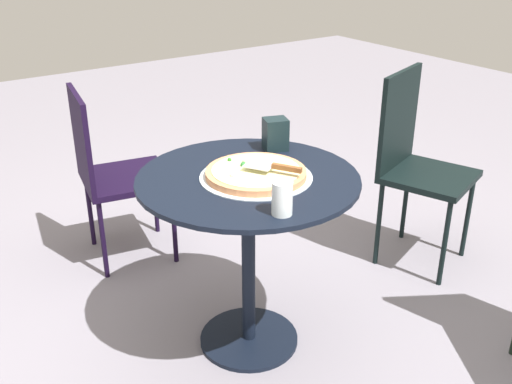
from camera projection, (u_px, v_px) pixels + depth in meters
ground_plane at (249, 340)px, 2.45m from camera, size 10.00×10.00×0.00m
patio_table at (248, 219)px, 2.22m from camera, size 0.81×0.81×0.74m
pizza_on_tray at (256, 173)px, 2.13m from camera, size 0.41×0.41×0.05m
pizza_server at (274, 167)px, 2.09m from camera, size 0.15×0.21×0.02m
drinking_cup at (282, 198)px, 1.85m from camera, size 0.07×0.07×0.11m
napkin_dispenser at (275, 134)px, 2.37m from camera, size 0.11×0.11×0.13m
patio_chair_near at (415, 156)px, 2.85m from camera, size 0.50×0.50×0.95m
patio_chair_far at (109, 166)px, 2.85m from camera, size 0.48×0.48×0.87m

